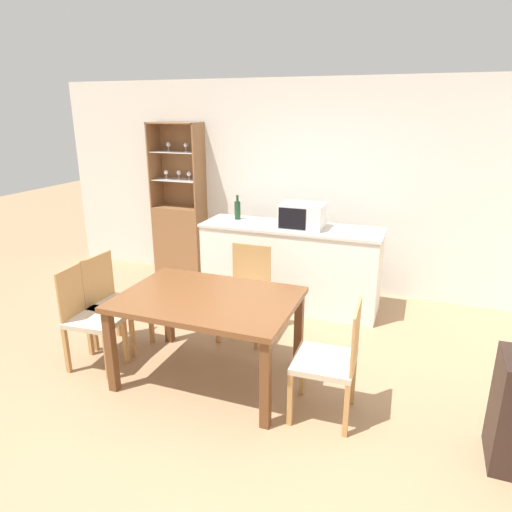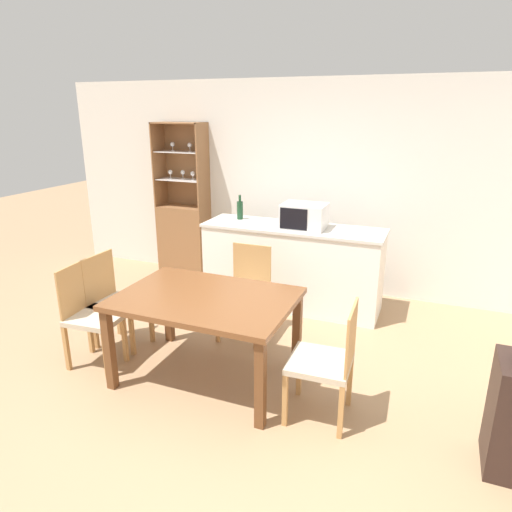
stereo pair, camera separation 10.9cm
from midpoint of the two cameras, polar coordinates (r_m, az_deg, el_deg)
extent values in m
plane|color=#A37F5B|center=(3.88, -4.86, -16.65)|extent=(18.00, 18.00, 0.00)
cube|color=silver|center=(5.73, 6.78, 8.57)|extent=(6.80, 0.06, 2.55)
cube|color=white|center=(5.25, 5.10, -1.48)|extent=(2.00, 0.57, 0.92)
cube|color=beige|center=(5.11, 5.25, 3.54)|extent=(2.03, 0.60, 0.03)
cube|color=brown|center=(6.36, -8.44, 2.00)|extent=(0.68, 0.34, 0.94)
cube|color=brown|center=(6.30, -8.12, 11.31)|extent=(0.68, 0.02, 1.09)
cube|color=brown|center=(6.33, -11.49, 11.17)|extent=(0.02, 0.34, 1.09)
cube|color=brown|center=(6.00, -6.11, 11.06)|extent=(0.02, 0.34, 1.09)
cube|color=brown|center=(6.12, -9.12, 16.11)|extent=(0.68, 0.34, 0.02)
cube|color=white|center=(6.18, -8.79, 9.42)|extent=(0.63, 0.29, 0.01)
cube|color=white|center=(6.14, -8.95, 12.74)|extent=(0.63, 0.29, 0.01)
cylinder|color=white|center=(6.29, -10.13, 9.57)|extent=(0.04, 0.04, 0.01)
cylinder|color=white|center=(6.28, -10.15, 9.84)|extent=(0.01, 0.01, 0.06)
sphere|color=white|center=(6.28, -10.18, 10.31)|extent=(0.06, 0.06, 0.06)
cylinder|color=white|center=(6.24, -9.86, 12.85)|extent=(0.04, 0.04, 0.01)
cylinder|color=white|center=(6.24, -9.87, 13.13)|extent=(0.01, 0.01, 0.06)
sphere|color=white|center=(6.24, -9.90, 13.60)|extent=(0.06, 0.06, 0.06)
cylinder|color=white|center=(6.22, -8.60, 9.55)|extent=(0.04, 0.04, 0.01)
cylinder|color=white|center=(6.21, -8.62, 9.83)|extent=(0.01, 0.01, 0.06)
sphere|color=white|center=(6.21, -8.64, 10.30)|extent=(0.06, 0.06, 0.06)
cylinder|color=white|center=(6.10, -7.73, 12.83)|extent=(0.04, 0.04, 0.01)
cylinder|color=white|center=(6.09, -7.75, 13.12)|extent=(0.01, 0.01, 0.06)
sphere|color=white|center=(6.09, -7.77, 13.60)|extent=(0.06, 0.06, 0.06)
cylinder|color=white|center=(6.09, -7.36, 9.43)|extent=(0.04, 0.04, 0.01)
cylinder|color=white|center=(6.09, -7.38, 9.72)|extent=(0.01, 0.01, 0.06)
sphere|color=white|center=(6.08, -7.39, 10.20)|extent=(0.06, 0.06, 0.06)
cube|color=brown|center=(3.74, -5.51, -5.36)|extent=(1.43, 1.00, 0.05)
cube|color=brown|center=(3.91, -17.10, -11.11)|extent=(0.07, 0.07, 0.70)
cube|color=brown|center=(3.33, 1.52, -15.77)|extent=(0.07, 0.07, 0.70)
cube|color=brown|center=(4.54, -10.21, -6.36)|extent=(0.07, 0.07, 0.70)
cube|color=brown|center=(4.05, 5.93, -9.29)|extent=(0.07, 0.07, 0.70)
cube|color=#C1B299|center=(3.43, 8.91, -13.03)|extent=(0.46, 0.46, 0.05)
cube|color=#B7844C|center=(3.29, 12.77, -9.86)|extent=(0.03, 0.41, 0.44)
cube|color=#B7844C|center=(3.43, 4.59, -17.52)|extent=(0.04, 0.04, 0.42)
cube|color=#B7844C|center=(3.76, 6.26, -14.13)|extent=(0.04, 0.04, 0.42)
cube|color=#B7844C|center=(3.37, 11.53, -18.57)|extent=(0.04, 0.04, 0.42)
cube|color=#B7844C|center=(3.70, 12.50, -15.00)|extent=(0.04, 0.04, 0.42)
cube|color=#C1B299|center=(4.51, -0.80, -4.96)|extent=(0.45, 0.45, 0.05)
cube|color=#B7844C|center=(4.60, 0.16, -1.20)|extent=(0.41, 0.02, 0.44)
cube|color=#B7844C|center=(4.37, 0.70, -9.10)|extent=(0.04, 0.04, 0.42)
cube|color=#B7844C|center=(4.51, -4.13, -8.24)|extent=(0.04, 0.04, 0.42)
cube|color=#B7844C|center=(4.71, 2.40, -7.02)|extent=(0.04, 0.04, 0.42)
cube|color=#B7844C|center=(4.84, -2.12, -6.30)|extent=(0.04, 0.04, 0.42)
cube|color=#C1B299|center=(4.27, -18.50, -7.29)|extent=(0.47, 0.47, 0.05)
cube|color=#B7844C|center=(4.30, -21.11, -3.87)|extent=(0.05, 0.41, 0.44)
cube|color=#B7844C|center=(4.41, -14.55, -9.44)|extent=(0.04, 0.04, 0.42)
cube|color=#B7844C|center=(4.13, -17.51, -11.77)|extent=(0.04, 0.04, 0.42)
cube|color=#B7844C|center=(4.63, -18.81, -8.53)|extent=(0.04, 0.04, 0.42)
cube|color=#B7844C|center=(4.35, -21.92, -10.64)|extent=(0.04, 0.04, 0.42)
cube|color=#C1B299|center=(4.48, -16.06, -5.85)|extent=(0.45, 0.45, 0.05)
cube|color=#B7844C|center=(4.52, -18.41, -2.51)|extent=(0.03, 0.41, 0.44)
cube|color=#B7844C|center=(4.60, -12.29, -8.07)|extent=(0.04, 0.04, 0.42)
cube|color=#B7844C|center=(4.32, -15.38, -10.11)|extent=(0.04, 0.04, 0.42)
cube|color=#B7844C|center=(4.83, -16.19, -7.10)|extent=(0.04, 0.04, 0.42)
cube|color=#B7844C|center=(4.57, -19.37, -8.95)|extent=(0.04, 0.04, 0.42)
cube|color=silver|center=(5.02, 6.66, 4.99)|extent=(0.47, 0.36, 0.27)
cube|color=black|center=(4.87, 5.34, 4.62)|extent=(0.30, 0.01, 0.23)
cylinder|color=#193D23|center=(5.41, -1.44, 5.73)|extent=(0.07, 0.07, 0.21)
cylinder|color=#193D23|center=(5.38, -1.45, 7.23)|extent=(0.03, 0.03, 0.08)
camera|label=1|loc=(0.05, -89.29, 0.23)|focal=32.00mm
camera|label=2|loc=(0.05, 90.71, -0.23)|focal=32.00mm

